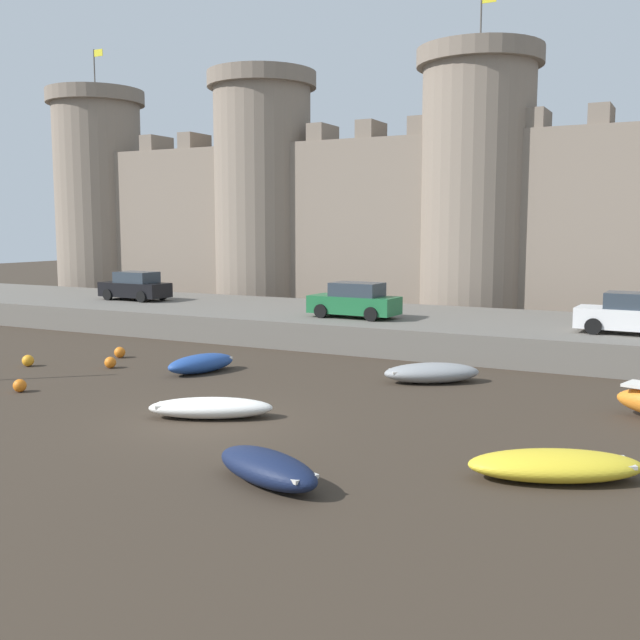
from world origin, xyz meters
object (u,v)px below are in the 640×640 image
at_px(rowboat_near_channel_right, 201,363).
at_px(mooring_buoy_mid_mud, 120,352).
at_px(rowboat_midflat_centre, 267,467).
at_px(mooring_buoy_near_channel, 110,362).
at_px(car_quay_east, 633,314).
at_px(rowboat_midflat_left, 432,372).
at_px(car_quay_centre_east, 355,301).
at_px(rowboat_foreground_right, 556,465).
at_px(car_quay_centre_west, 135,286).
at_px(mooring_buoy_near_shore, 28,361).
at_px(rowboat_midflat_right, 211,407).
at_px(mooring_buoy_off_centre, 20,386).

height_order(rowboat_near_channel_right, mooring_buoy_mid_mud, rowboat_near_channel_right).
relative_size(rowboat_midflat_centre, mooring_buoy_mid_mud, 6.96).
height_order(mooring_buoy_near_channel, car_quay_east, car_quay_east).
bearing_deg(rowboat_midflat_centre, rowboat_midflat_left, 91.52).
xyz_separation_m(rowboat_midflat_left, car_quay_centre_east, (-5.94, 6.54, 1.65)).
height_order(rowboat_near_channel_right, rowboat_midflat_left, rowboat_midflat_left).
relative_size(rowboat_near_channel_right, rowboat_foreground_right, 0.77).
bearing_deg(rowboat_foreground_right, rowboat_midflat_left, 123.85).
xyz_separation_m(rowboat_midflat_centre, car_quay_east, (5.56, 18.14, 1.64)).
relative_size(rowboat_midflat_centre, mooring_buoy_near_channel, 7.19).
bearing_deg(rowboat_midflat_left, car_quay_centre_west, 157.83).
bearing_deg(rowboat_midflat_centre, mooring_buoy_near_shore, 154.70).
relative_size(rowboat_midflat_right, car_quay_east, 0.88).
height_order(rowboat_midflat_left, mooring_buoy_off_centre, rowboat_midflat_left).
xyz_separation_m(rowboat_near_channel_right, mooring_buoy_off_centre, (-3.32, -5.42, -0.15)).
distance_m(mooring_buoy_near_shore, mooring_buoy_off_centre, 4.76).
bearing_deg(car_quay_east, mooring_buoy_near_channel, -151.10).
bearing_deg(mooring_buoy_mid_mud, rowboat_midflat_right, -34.83).
bearing_deg(rowboat_midflat_centre, mooring_buoy_mid_mud, 142.43).
bearing_deg(mooring_buoy_off_centre, mooring_buoy_near_channel, 93.80).
height_order(mooring_buoy_near_shore, car_quay_centre_east, car_quay_centre_east).
xyz_separation_m(rowboat_midflat_right, mooring_buoy_near_shore, (-10.92, 3.22, -0.08)).
xyz_separation_m(rowboat_midflat_left, mooring_buoy_off_centre, (-11.52, -7.62, -0.15)).
distance_m(rowboat_midflat_centre, car_quay_centre_west, 28.75).
bearing_deg(rowboat_midflat_right, rowboat_foreground_right, -5.38).
bearing_deg(rowboat_midflat_right, rowboat_near_channel_right, 128.43).
bearing_deg(mooring_buoy_near_channel, car_quay_centre_east, 58.62).
bearing_deg(car_quay_east, mooring_buoy_off_centre, -140.57).
height_order(mooring_buoy_off_centre, car_quay_east, car_quay_east).
relative_size(mooring_buoy_near_shore, mooring_buoy_near_channel, 1.03).
bearing_deg(mooring_buoy_near_shore, rowboat_midflat_left, 16.00).
relative_size(rowboat_foreground_right, mooring_buoy_mid_mud, 8.77).
bearing_deg(rowboat_midflat_right, mooring_buoy_near_shore, 163.56).
xyz_separation_m(car_quay_east, car_quay_centre_west, (-26.33, 1.67, 0.00)).
relative_size(rowboat_near_channel_right, mooring_buoy_off_centre, 7.15).
bearing_deg(mooring_buoy_off_centre, rowboat_foreground_right, -2.63).
xyz_separation_m(mooring_buoy_near_channel, car_quay_centre_east, (5.87, 9.63, 1.79)).
xyz_separation_m(rowboat_near_channel_right, car_quay_centre_west, (-12.27, 10.54, 1.65)).
bearing_deg(rowboat_midflat_left, rowboat_midflat_centre, -88.48).
xyz_separation_m(rowboat_near_channel_right, mooring_buoy_mid_mud, (-4.89, 1.03, -0.13)).
distance_m(rowboat_near_channel_right, rowboat_midflat_left, 8.48).
relative_size(mooring_buoy_near_channel, mooring_buoy_mid_mud, 0.97).
distance_m(mooring_buoy_mid_mud, car_quay_east, 20.58).
distance_m(rowboat_midflat_centre, mooring_buoy_near_channel, 14.74).
bearing_deg(mooring_buoy_off_centre, car_quay_east, 39.43).
bearing_deg(car_quay_centre_west, mooring_buoy_mid_mud, -52.18).
distance_m(car_quay_east, car_quay_centre_west, 26.38).
xyz_separation_m(mooring_buoy_mid_mud, mooring_buoy_off_centre, (1.56, -6.45, -0.01)).
xyz_separation_m(mooring_buoy_mid_mud, car_quay_east, (18.94, 7.84, 1.78)).
height_order(rowboat_midflat_right, rowboat_midflat_centre, rowboat_midflat_centre).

